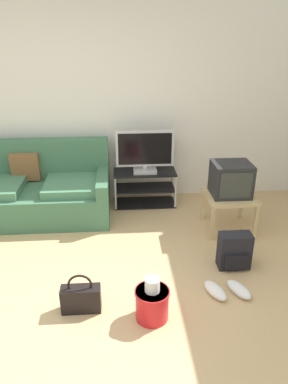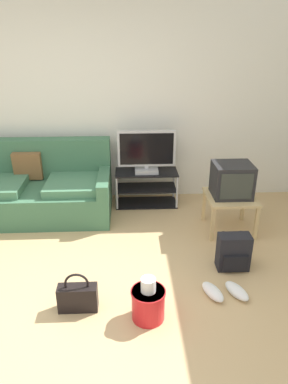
% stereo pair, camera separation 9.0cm
% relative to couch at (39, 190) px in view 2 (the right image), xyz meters
% --- Properties ---
extents(ground_plane, '(9.00, 9.80, 0.02)m').
position_rel_couch_xyz_m(ground_plane, '(0.61, -1.91, -0.33)').
color(ground_plane, tan).
extents(wall_back, '(9.00, 0.10, 2.70)m').
position_rel_couch_xyz_m(wall_back, '(0.61, 0.54, 1.03)').
color(wall_back, silver).
rests_on(wall_back, ground_plane).
extents(couch, '(1.85, 0.94, 0.91)m').
position_rel_couch_xyz_m(couch, '(0.00, 0.00, 0.00)').
color(couch, '#3D6B4C').
rests_on(couch, ground_plane).
extents(tv_stand, '(0.83, 0.38, 0.48)m').
position_rel_couch_xyz_m(tv_stand, '(1.41, 0.20, -0.09)').
color(tv_stand, black).
rests_on(tv_stand, ground_plane).
extents(flat_tv, '(0.75, 0.22, 0.56)m').
position_rel_couch_xyz_m(flat_tv, '(1.41, 0.17, 0.43)').
color(flat_tv, '#B2B2B7').
rests_on(flat_tv, tv_stand).
extents(side_table, '(0.56, 0.56, 0.44)m').
position_rel_couch_xyz_m(side_table, '(2.35, -0.56, 0.06)').
color(side_table, tan).
rests_on(side_table, ground_plane).
extents(crt_tv, '(0.44, 0.39, 0.39)m').
position_rel_couch_xyz_m(crt_tv, '(2.35, -0.54, 0.31)').
color(crt_tv, '#232326').
rests_on(crt_tv, side_table).
extents(backpack, '(0.32, 0.24, 0.38)m').
position_rel_couch_xyz_m(backpack, '(2.19, -1.34, -0.14)').
color(backpack, black).
rests_on(backpack, ground_plane).
extents(handbag, '(0.33, 0.13, 0.37)m').
position_rel_couch_xyz_m(handbag, '(0.71, -1.86, -0.19)').
color(handbag, black).
rests_on(handbag, ground_plane).
extents(cleaning_bucket, '(0.29, 0.29, 0.39)m').
position_rel_couch_xyz_m(cleaning_bucket, '(1.30, -1.99, -0.16)').
color(cleaning_bucket, red).
rests_on(cleaning_bucket, ground_plane).
extents(sneakers_pair, '(0.45, 0.31, 0.09)m').
position_rel_couch_xyz_m(sneakers_pair, '(2.01, -1.75, -0.28)').
color(sneakers_pair, white).
rests_on(sneakers_pair, ground_plane).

